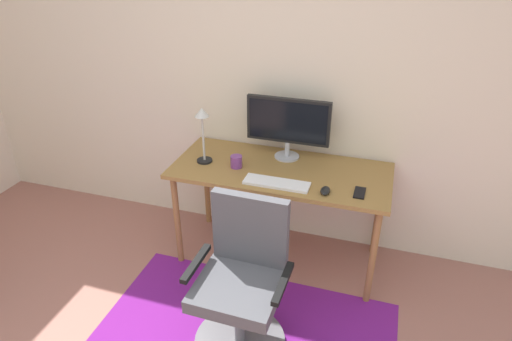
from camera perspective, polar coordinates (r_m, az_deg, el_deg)
name	(u,v)px	position (r m, az deg, el deg)	size (l,w,h in m)	color
wall_back	(266,74)	(3.27, 1.34, 12.31)	(6.00, 0.10, 2.60)	beige
area_rug	(245,332)	(2.94, -1.39, -20.11)	(1.82, 1.04, 0.01)	#701A7C
desk	(280,178)	(3.10, 3.16, -1.03)	(1.51, 0.66, 0.76)	olive
monitor	(288,123)	(3.11, 4.16, 6.14)	(0.59, 0.18, 0.45)	#B2B2B7
keyboard	(277,183)	(2.87, 2.67, -1.64)	(0.43, 0.13, 0.02)	white
computer_mouse	(325,191)	(2.80, 8.93, -2.58)	(0.06, 0.10, 0.03)	black
coffee_cup	(236,162)	(3.06, -2.55, 1.16)	(0.08, 0.08, 0.09)	#743980
cell_phone	(360,193)	(2.85, 13.24, -2.81)	(0.07, 0.14, 0.01)	black
desk_lamp	(202,125)	(3.06, -6.93, 5.80)	(0.11, 0.11, 0.40)	black
office_chair	(242,292)	(2.64, -1.82, -15.39)	(0.55, 0.55, 0.94)	slate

